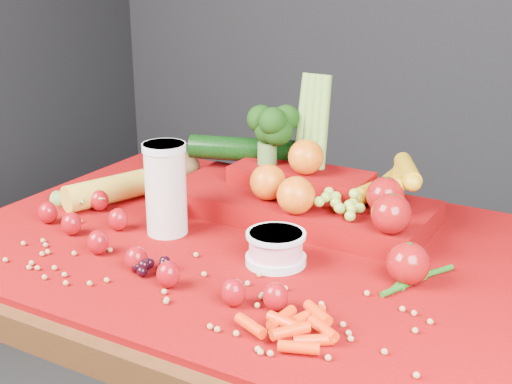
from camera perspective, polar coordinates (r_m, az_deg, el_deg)
The scene contains 12 objects.
table at distance 1.34m, azimuth -0.43°, elevation -8.13°, with size 1.10×0.80×0.75m.
red_cloth at distance 1.30m, azimuth -0.44°, elevation -4.18°, with size 1.05×0.75×0.01m, color #7C0406.
milk_glass at distance 1.31m, azimuth -7.24°, elevation 0.50°, with size 0.08×0.08×0.17m.
yogurt_bowl at distance 1.20m, azimuth 1.60°, elevation -4.41°, with size 0.10×0.10×0.06m.
strawberry_scatter at distance 1.26m, azimuth -9.51°, elevation -3.63°, with size 0.58×0.28×0.05m.
dark_grape_cluster at distance 1.18m, azimuth -8.18°, elevation -5.92°, with size 0.06×0.05×0.03m, color black, non-canonical shape.
soybean_scatter at distance 1.14m, azimuth -5.59°, elevation -7.19°, with size 0.84×0.24×0.01m, color #AC814A, non-canonical shape.
corn_ear at distance 1.49m, azimuth -13.22°, elevation -0.36°, with size 0.23×0.26×0.06m.
potato at distance 1.62m, azimuth -6.12°, elevation 2.18°, with size 0.10×0.07×0.07m, color brown.
baby_carrot_pile at distance 1.00m, azimuth 2.49°, elevation -10.50°, with size 0.17×0.17×0.03m, color red, non-canonical shape.
green_bean_pile at distance 1.17m, azimuth 12.62°, elevation -6.83°, with size 0.14×0.12×0.01m, color #1A5613, non-canonical shape.
produce_mound at distance 1.39m, azimuth 4.10°, elevation 0.26°, with size 0.61×0.36×0.27m.
Camera 1 is at (0.60, -1.02, 1.28)m, focal length 50.00 mm.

